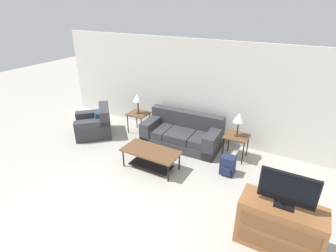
% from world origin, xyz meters
% --- Properties ---
extents(ground_plane, '(24.00, 24.00, 0.00)m').
position_xyz_m(ground_plane, '(0.00, 0.00, 0.00)').
color(ground_plane, '#B2ADA3').
extents(wall_back, '(8.55, 0.06, 2.60)m').
position_xyz_m(wall_back, '(0.00, 4.16, 1.30)').
color(wall_back, silver).
rests_on(wall_back, ground_plane).
extents(couch, '(2.02, 1.02, 0.82)m').
position_xyz_m(couch, '(-0.03, 3.51, 0.29)').
color(couch, '#38383D').
rests_on(couch, ground_plane).
extents(armchair, '(1.34, 1.34, 0.80)m').
position_xyz_m(armchair, '(-2.42, 2.83, 0.29)').
color(armchair, '#38383D').
rests_on(armchair, ground_plane).
extents(coffee_table, '(1.27, 0.62, 0.45)m').
position_xyz_m(coffee_table, '(-0.14, 2.18, 0.34)').
color(coffee_table, brown).
rests_on(coffee_table, ground_plane).
extents(side_table_left, '(0.54, 0.50, 0.59)m').
position_xyz_m(side_table_left, '(-1.42, 3.54, 0.53)').
color(side_table_left, brown).
rests_on(side_table_left, ground_plane).
extents(side_table_right, '(0.54, 0.50, 0.59)m').
position_xyz_m(side_table_right, '(1.36, 3.54, 0.53)').
color(side_table_right, brown).
rests_on(side_table_right, ground_plane).
extents(table_lamp_left, '(0.26, 0.26, 0.57)m').
position_xyz_m(table_lamp_left, '(-1.42, 3.54, 1.03)').
color(table_lamp_left, '#472D1E').
rests_on(table_lamp_left, side_table_left).
extents(table_lamp_right, '(0.26, 0.26, 0.57)m').
position_xyz_m(table_lamp_right, '(1.36, 3.54, 1.03)').
color(table_lamp_right, '#472D1E').
rests_on(table_lamp_right, side_table_right).
extents(tv_console, '(1.18, 0.52, 0.78)m').
position_xyz_m(tv_console, '(2.64, 1.37, 0.39)').
color(tv_console, '#935B33').
rests_on(tv_console, ground_plane).
extents(television, '(0.77, 0.20, 0.55)m').
position_xyz_m(television, '(2.64, 1.37, 1.07)').
color(television, black).
rests_on(television, tv_console).
extents(backpack, '(0.30, 0.32, 0.43)m').
position_xyz_m(backpack, '(1.41, 2.81, 0.21)').
color(backpack, '#1E2847').
rests_on(backpack, ground_plane).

